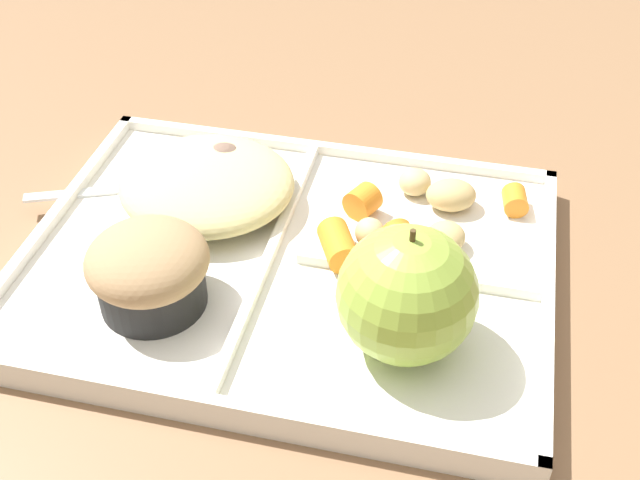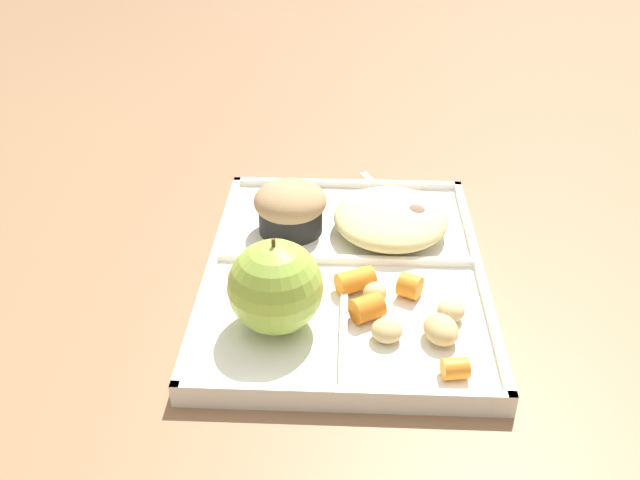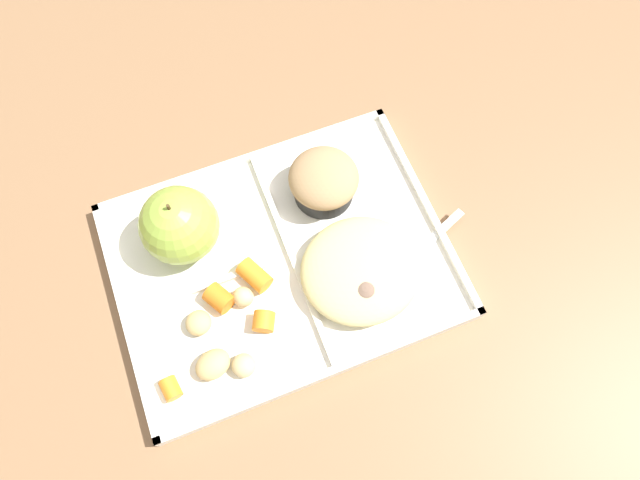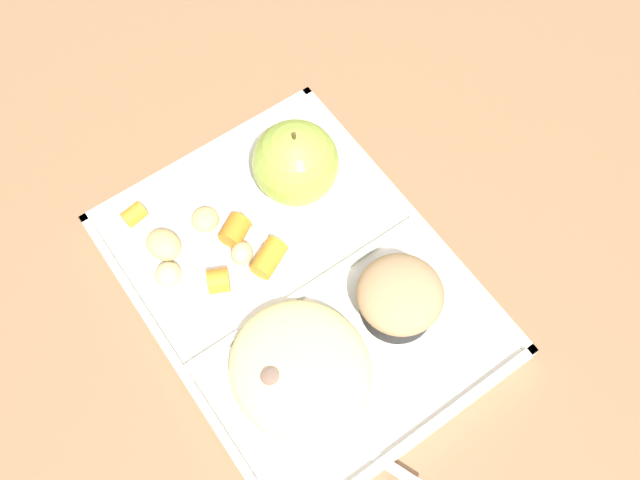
% 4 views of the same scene
% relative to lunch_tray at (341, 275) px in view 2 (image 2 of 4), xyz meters
% --- Properties ---
extents(ground, '(6.00, 6.00, 0.00)m').
position_rel_lunch_tray_xyz_m(ground, '(0.00, 0.00, -0.01)').
color(ground, '#846042').
extents(lunch_tray, '(0.38, 0.29, 0.02)m').
position_rel_lunch_tray_xyz_m(lunch_tray, '(0.00, 0.00, 0.00)').
color(lunch_tray, white).
rests_on(lunch_tray, ground).
extents(green_apple, '(0.09, 0.09, 0.10)m').
position_rel_lunch_tray_xyz_m(green_apple, '(-0.09, 0.06, 0.05)').
color(green_apple, '#93B742').
rests_on(green_apple, lunch_tray).
extents(bran_muffin, '(0.08, 0.08, 0.06)m').
position_rel_lunch_tray_xyz_m(bran_muffin, '(0.08, 0.06, 0.04)').
color(bran_muffin, black).
rests_on(bran_muffin, lunch_tray).
extents(carrot_slice_back, '(0.04, 0.04, 0.02)m').
position_rel_lunch_tray_xyz_m(carrot_slice_back, '(-0.04, -0.01, 0.02)').
color(carrot_slice_back, orange).
rests_on(carrot_slice_back, lunch_tray).
extents(carrot_slice_center, '(0.03, 0.03, 0.02)m').
position_rel_lunch_tray_xyz_m(carrot_slice_center, '(-0.04, -0.06, 0.02)').
color(carrot_slice_center, orange).
rests_on(carrot_slice_center, lunch_tray).
extents(carrot_slice_tilted, '(0.02, 0.02, 0.02)m').
position_rel_lunch_tray_xyz_m(carrot_slice_tilted, '(-0.16, -0.10, 0.02)').
color(carrot_slice_tilted, orange).
rests_on(carrot_slice_tilted, lunch_tray).
extents(carrot_slice_near_corner, '(0.04, 0.04, 0.02)m').
position_rel_lunch_tray_xyz_m(carrot_slice_near_corner, '(-0.08, -0.02, 0.02)').
color(carrot_slice_near_corner, orange).
rests_on(carrot_slice_near_corner, lunch_tray).
extents(potato_chunk_golden, '(0.03, 0.03, 0.02)m').
position_rel_lunch_tray_xyz_m(potato_chunk_golden, '(-0.06, -0.03, 0.02)').
color(potato_chunk_golden, tan).
rests_on(potato_chunk_golden, lunch_tray).
extents(potato_chunk_browned, '(0.04, 0.04, 0.02)m').
position_rel_lunch_tray_xyz_m(potato_chunk_browned, '(-0.11, -0.04, 0.02)').
color(potato_chunk_browned, tan).
rests_on(potato_chunk_browned, lunch_tray).
extents(potato_chunk_large, '(0.03, 0.03, 0.02)m').
position_rel_lunch_tray_xyz_m(potato_chunk_large, '(-0.08, -0.10, 0.02)').
color(potato_chunk_large, tan).
rests_on(potato_chunk_large, lunch_tray).
extents(potato_chunk_small, '(0.05, 0.04, 0.02)m').
position_rel_lunch_tray_xyz_m(potato_chunk_small, '(-0.11, -0.09, 0.02)').
color(potato_chunk_small, tan).
rests_on(potato_chunk_small, lunch_tray).
extents(egg_noodle_pile, '(0.14, 0.13, 0.04)m').
position_rel_lunch_tray_xyz_m(egg_noodle_pile, '(0.08, -0.05, 0.03)').
color(egg_noodle_pile, '#D6C684').
rests_on(egg_noodle_pile, lunch_tray).
extents(meatball_back, '(0.04, 0.04, 0.04)m').
position_rel_lunch_tray_xyz_m(meatball_back, '(0.08, -0.05, 0.02)').
color(meatball_back, '#755B4C').
rests_on(meatball_back, lunch_tray).
extents(meatball_side, '(0.04, 0.04, 0.04)m').
position_rel_lunch_tray_xyz_m(meatball_side, '(0.07, -0.08, 0.03)').
color(meatball_side, '#755B4C').
rests_on(meatball_side, lunch_tray).
extents(plastic_fork, '(0.14, 0.07, 0.00)m').
position_rel_lunch_tray_xyz_m(plastic_fork, '(0.15, -0.05, 0.01)').
color(plastic_fork, white).
rests_on(plastic_fork, lunch_tray).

